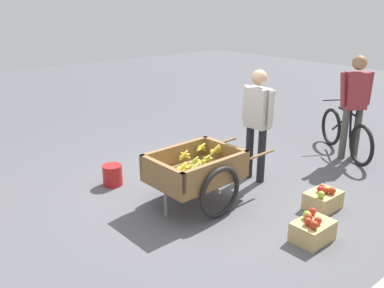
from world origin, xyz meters
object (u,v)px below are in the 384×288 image
at_px(vendor_person, 257,116).
at_px(fruit_cart, 195,172).
at_px(mixed_fruit_crate, 312,230).
at_px(apple_crate, 323,199).
at_px(bicycle, 345,134).
at_px(cyclist_person, 355,98).
at_px(plastic_bucket, 113,175).

bearing_deg(vendor_person, fruit_cart, 1.02).
bearing_deg(mixed_fruit_crate, fruit_cart, -74.84).
xyz_separation_m(apple_crate, mixed_fruit_crate, (0.72, 0.33, -0.00)).
relative_size(fruit_cart, vendor_person, 1.05).
distance_m(bicycle, apple_crate, 2.14).
bearing_deg(bicycle, cyclist_person, 58.08).
distance_m(bicycle, cyclist_person, 0.66).
relative_size(cyclist_person, apple_crate, 3.77).
height_order(apple_crate, mixed_fruit_crate, same).
bearing_deg(fruit_cart, vendor_person, -178.98).
bearing_deg(cyclist_person, mixed_fruit_crate, 22.35).
relative_size(bicycle, mixed_fruit_crate, 3.27).
distance_m(cyclist_person, apple_crate, 2.18).
bearing_deg(apple_crate, bicycle, -156.18).
xyz_separation_m(cyclist_person, plastic_bucket, (3.48, -1.58, -0.85)).
height_order(bicycle, mixed_fruit_crate, bicycle).
height_order(vendor_person, bicycle, vendor_person).
distance_m(cyclist_person, mixed_fruit_crate, 2.92).
bearing_deg(plastic_bucket, bicycle, 157.82).
bearing_deg(vendor_person, plastic_bucket, -35.30).
distance_m(cyclist_person, plastic_bucket, 3.91).
bearing_deg(mixed_fruit_crate, cyclist_person, -157.65).
bearing_deg(vendor_person, apple_crate, 88.37).
xyz_separation_m(bicycle, plastic_bucket, (3.56, -1.45, -0.21)).
height_order(fruit_cart, plastic_bucket, fruit_cart).
height_order(bicycle, plastic_bucket, bicycle).
height_order(fruit_cart, vendor_person, vendor_person).
height_order(bicycle, apple_crate, bicycle).
bearing_deg(cyclist_person, plastic_bucket, -24.43).
xyz_separation_m(fruit_cart, bicycle, (-3.06, 0.27, -0.09)).
distance_m(fruit_cart, apple_crate, 1.61).
height_order(plastic_bucket, mixed_fruit_crate, mixed_fruit_crate).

